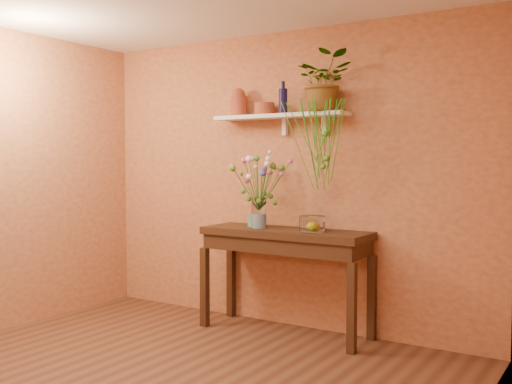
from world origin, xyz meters
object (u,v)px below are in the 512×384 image
(sideboard, at_px, (285,244))
(glass_bowl, at_px, (312,224))
(blue_bottle, at_px, (283,101))
(glass_vase, at_px, (259,215))
(spider_plant, at_px, (325,82))
(bouquet, at_px, (258,175))
(terracotta_jug, at_px, (239,103))

(sideboard, relative_size, glass_bowl, 6.87)
(blue_bottle, relative_size, glass_bowl, 1.31)
(glass_vase, relative_size, glass_bowl, 1.24)
(sideboard, bearing_deg, glass_bowl, -2.61)
(sideboard, height_order, glass_vase, glass_vase)
(spider_plant, xyz_separation_m, bouquet, (-0.56, -0.17, -0.80))
(terracotta_jug, distance_m, glass_bowl, 1.39)
(sideboard, bearing_deg, terracotta_jug, 166.65)
(terracotta_jug, distance_m, glass_vase, 1.10)
(sideboard, distance_m, glass_vase, 0.35)
(glass_bowl, bearing_deg, spider_plant, 68.35)
(terracotta_jug, bearing_deg, glass_bowl, -9.99)
(sideboard, bearing_deg, glass_vase, -168.29)
(glass_vase, bearing_deg, spider_plant, 15.87)
(terracotta_jug, xyz_separation_m, glass_bowl, (0.86, -0.15, -1.08))
(spider_plant, relative_size, glass_bowl, 2.30)
(glass_vase, distance_m, bouquet, 0.36)
(sideboard, distance_m, terracotta_jug, 1.41)
(blue_bottle, xyz_separation_m, glass_bowl, (0.36, -0.12, -1.07))
(spider_plant, distance_m, bouquet, 0.99)
(blue_bottle, relative_size, glass_vase, 1.05)
(blue_bottle, relative_size, spider_plant, 0.57)
(glass_vase, bearing_deg, blue_bottle, 46.38)
(sideboard, relative_size, terracotta_jug, 5.77)
(sideboard, xyz_separation_m, terracotta_jug, (-0.58, 0.14, 1.28))
(glass_vase, bearing_deg, glass_bowl, 4.14)
(spider_plant, relative_size, glass_vase, 1.86)
(blue_bottle, xyz_separation_m, glass_vase, (-0.15, -0.16, -1.02))
(sideboard, bearing_deg, spider_plant, 18.84)
(sideboard, height_order, glass_bowl, glass_bowl)
(blue_bottle, xyz_separation_m, spider_plant, (0.41, -0.00, 0.14))
(spider_plant, distance_m, glass_vase, 1.29)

